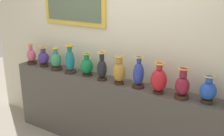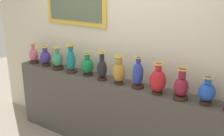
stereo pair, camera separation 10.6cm
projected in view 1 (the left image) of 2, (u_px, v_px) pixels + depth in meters
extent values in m
cube|color=#4C4742|center=(112.00, 116.00, 3.63)|extent=(3.24, 0.31, 1.01)
cube|color=beige|center=(121.00, 39.00, 3.50)|extent=(4.91, 0.10, 3.02)
cube|color=gold|center=(74.00, 0.00, 3.67)|extent=(1.05, 0.03, 0.68)
cube|color=#53604A|center=(73.00, 0.00, 3.65)|extent=(0.93, 0.01, 0.56)
cylinder|color=#382319|center=(32.00, 63.00, 4.19)|extent=(0.14, 0.14, 0.04)
ellipsoid|color=#CC5972|center=(31.00, 55.00, 4.15)|extent=(0.13, 0.13, 0.19)
cylinder|color=#CC5972|center=(31.00, 47.00, 4.11)|extent=(0.06, 0.06, 0.07)
torus|color=gold|center=(30.00, 45.00, 4.10)|extent=(0.09, 0.09, 0.01)
cylinder|color=#382319|center=(44.00, 65.00, 4.06)|extent=(0.12, 0.12, 0.04)
ellipsoid|color=#3F2D7F|center=(44.00, 58.00, 4.03)|extent=(0.16, 0.16, 0.18)
cylinder|color=#3F2D7F|center=(43.00, 50.00, 3.99)|extent=(0.07, 0.07, 0.07)
torus|color=gold|center=(43.00, 48.00, 3.98)|extent=(0.11, 0.11, 0.02)
cylinder|color=#382319|center=(57.00, 68.00, 3.91)|extent=(0.16, 0.16, 0.04)
ellipsoid|color=#388C60|center=(56.00, 60.00, 3.87)|extent=(0.15, 0.15, 0.20)
cylinder|color=#388C60|center=(55.00, 51.00, 3.83)|extent=(0.06, 0.06, 0.07)
torus|color=gold|center=(55.00, 48.00, 3.82)|extent=(0.11, 0.11, 0.02)
cylinder|color=#382319|center=(71.00, 72.00, 3.78)|extent=(0.16, 0.16, 0.03)
ellipsoid|color=#19727A|center=(70.00, 61.00, 3.73)|extent=(0.12, 0.12, 0.29)
cylinder|color=#19727A|center=(69.00, 48.00, 3.67)|extent=(0.07, 0.07, 0.07)
torus|color=gold|center=(69.00, 45.00, 3.66)|extent=(0.12, 0.12, 0.02)
cylinder|color=#382319|center=(87.00, 75.00, 3.67)|extent=(0.13, 0.13, 0.03)
ellipsoid|color=#14723D|center=(87.00, 66.00, 3.63)|extent=(0.17, 0.17, 0.21)
cylinder|color=#14723D|center=(87.00, 56.00, 3.59)|extent=(0.07, 0.07, 0.07)
torus|color=gold|center=(86.00, 54.00, 3.58)|extent=(0.11, 0.11, 0.01)
cylinder|color=#382319|center=(102.00, 79.00, 3.50)|extent=(0.13, 0.13, 0.03)
ellipsoid|color=black|center=(102.00, 69.00, 3.46)|extent=(0.13, 0.13, 0.24)
cylinder|color=black|center=(102.00, 56.00, 3.41)|extent=(0.06, 0.06, 0.10)
torus|color=gold|center=(102.00, 53.00, 3.39)|extent=(0.12, 0.12, 0.02)
cylinder|color=#382319|center=(119.00, 83.00, 3.37)|extent=(0.12, 0.12, 0.03)
ellipsoid|color=#B27F2D|center=(119.00, 72.00, 3.33)|extent=(0.15, 0.15, 0.24)
cylinder|color=#B27F2D|center=(119.00, 60.00, 3.28)|extent=(0.08, 0.08, 0.08)
torus|color=gold|center=(119.00, 57.00, 3.27)|extent=(0.12, 0.12, 0.01)
cylinder|color=#382319|center=(138.00, 86.00, 3.26)|extent=(0.15, 0.15, 0.03)
ellipsoid|color=#263899|center=(139.00, 74.00, 3.21)|extent=(0.13, 0.13, 0.28)
cylinder|color=#263899|center=(139.00, 60.00, 3.16)|extent=(0.06, 0.06, 0.06)
torus|color=gold|center=(139.00, 57.00, 3.15)|extent=(0.10, 0.10, 0.01)
cylinder|color=#382319|center=(158.00, 92.00, 3.09)|extent=(0.12, 0.12, 0.03)
ellipsoid|color=red|center=(159.00, 80.00, 3.05)|extent=(0.19, 0.19, 0.26)
cylinder|color=red|center=(160.00, 66.00, 3.00)|extent=(0.07, 0.07, 0.07)
torus|color=gold|center=(160.00, 64.00, 2.99)|extent=(0.11, 0.11, 0.02)
cylinder|color=#382319|center=(181.00, 96.00, 2.95)|extent=(0.16, 0.16, 0.04)
ellipsoid|color=maroon|center=(182.00, 86.00, 2.92)|extent=(0.16, 0.16, 0.21)
cylinder|color=maroon|center=(183.00, 73.00, 2.87)|extent=(0.08, 0.08, 0.09)
torus|color=gold|center=(184.00, 69.00, 2.86)|extent=(0.12, 0.12, 0.01)
cylinder|color=#382319|center=(207.00, 101.00, 2.84)|extent=(0.12, 0.12, 0.04)
ellipsoid|color=#1E47B2|center=(208.00, 91.00, 2.81)|extent=(0.17, 0.17, 0.19)
cylinder|color=#1E47B2|center=(209.00, 79.00, 2.77)|extent=(0.07, 0.07, 0.06)
torus|color=gold|center=(210.00, 76.00, 2.76)|extent=(0.11, 0.11, 0.01)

